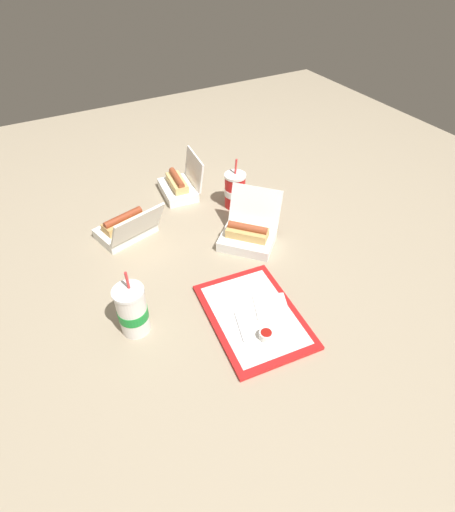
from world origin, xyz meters
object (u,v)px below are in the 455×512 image
object	(u,v)px
clamshell_hotdog_right	(248,234)
soda_cup_back	(235,190)
clamshell_hotdog_center	(127,227)
food_tray	(254,316)
ketchup_cup	(266,335)
soda_cup_center	(132,311)
plastic_fork	(241,327)
clamshell_hotdog_back	(180,185)

from	to	relation	value
clamshell_hotdog_right	soda_cup_back	world-z (taller)	soda_cup_back
clamshell_hotdog_right	clamshell_hotdog_center	world-z (taller)	clamshell_hotdog_right
food_tray	clamshell_hotdog_right	world-z (taller)	clamshell_hotdog_right
soda_cup_back	clamshell_hotdog_center	bearing A→B (deg)	87.67
ketchup_cup	clamshell_hotdog_right	world-z (taller)	clamshell_hotdog_right
food_tray	ketchup_cup	distance (m)	0.09
food_tray	clamshell_hotdog_center	distance (m)	0.60
clamshell_hotdog_right	soda_cup_center	bearing A→B (deg)	110.27
soda_cup_center	clamshell_hotdog_right	bearing A→B (deg)	-69.73
plastic_fork	food_tray	bearing A→B (deg)	-53.17
clamshell_hotdog_back	soda_cup_center	xyz separation A→B (m)	(-0.61, 0.41, 0.04)
plastic_fork	clamshell_hotdog_right	distance (m)	0.41
food_tray	soda_cup_back	distance (m)	0.60
food_tray	plastic_fork	xyz separation A→B (m)	(-0.02, 0.06, 0.01)
clamshell_hotdog_back	food_tray	bearing A→B (deg)	173.55
clamshell_hotdog_center	soda_cup_back	xyz separation A→B (m)	(-0.02, -0.45, 0.03)
plastic_fork	clamshell_hotdog_center	size ratio (longest dim) A/B	0.44
clamshell_hotdog_back	soda_cup_back	size ratio (longest dim) A/B	0.99
clamshell_hotdog_right	soda_cup_back	size ratio (longest dim) A/B	1.34
plastic_fork	clamshell_hotdog_right	world-z (taller)	clamshell_hotdog_right
ketchup_cup	clamshell_hotdog_back	xyz separation A→B (m)	(0.83, -0.10, 0.01)
food_tray	clamshell_hotdog_right	size ratio (longest dim) A/B	1.42
food_tray	soda_cup_center	world-z (taller)	soda_cup_center
ketchup_cup	soda_cup_center	world-z (taller)	soda_cup_center
plastic_fork	soda_cup_back	world-z (taller)	soda_cup_back
clamshell_hotdog_right	clamshell_hotdog_center	bearing A→B (deg)	56.06
soda_cup_center	ketchup_cup	bearing A→B (deg)	-125.48
soda_cup_center	soda_cup_back	xyz separation A→B (m)	(0.42, -0.57, -0.01)
ketchup_cup	clamshell_hotdog_right	bearing A→B (deg)	-24.47
food_tray	clamshell_hotdog_back	size ratio (longest dim) A/B	1.92
clamshell_hotdog_right	clamshell_hotdog_center	size ratio (longest dim) A/B	1.12
food_tray	ketchup_cup	world-z (taller)	ketchup_cup
food_tray	ketchup_cup	xyz separation A→B (m)	(-0.09, 0.02, 0.02)
plastic_fork	clamshell_hotdog_back	distance (m)	0.78
plastic_fork	soda_cup_center	xyz separation A→B (m)	(0.15, 0.27, 0.06)
clamshell_hotdog_back	soda_cup_back	world-z (taller)	soda_cup_back
ketchup_cup	clamshell_hotdog_back	bearing A→B (deg)	-6.86
food_tray	soda_cup_back	xyz separation A→B (m)	(0.55, -0.24, 0.07)
food_tray	clamshell_hotdog_back	world-z (taller)	clamshell_hotdog_back
food_tray	soda_cup_center	distance (m)	0.36
soda_cup_back	ketchup_cup	bearing A→B (deg)	157.73
clamshell_hotdog_right	clamshell_hotdog_center	xyz separation A→B (m)	(0.25, 0.37, -0.00)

